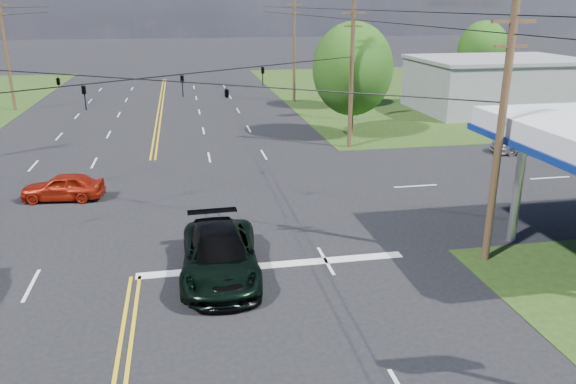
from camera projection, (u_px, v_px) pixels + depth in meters
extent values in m
plane|color=black|center=(146.00, 203.00, 27.46)|extent=(280.00, 280.00, 0.00)
cube|color=#233812|center=(477.00, 90.00, 63.45)|extent=(46.00, 48.00, 0.03)
cube|color=silver|center=(274.00, 265.00, 20.90)|extent=(10.00, 0.50, 0.02)
cube|color=gray|center=(496.00, 86.00, 50.69)|extent=(14.00, 10.00, 4.40)
cylinder|color=#A5A5AA|center=(518.00, 187.00, 22.39)|extent=(0.36, 0.36, 4.65)
cylinder|color=#482C1E|center=(500.00, 138.00, 19.87)|extent=(0.28, 0.28, 9.50)
cube|color=#482C1E|center=(514.00, 21.00, 18.61)|extent=(1.60, 0.12, 0.12)
cube|color=#482C1E|center=(511.00, 46.00, 18.86)|extent=(1.20, 0.10, 0.10)
cylinder|color=#482C1E|center=(351.00, 76.00, 36.63)|extent=(0.28, 0.28, 9.50)
cube|color=#482C1E|center=(354.00, 13.00, 35.37)|extent=(1.60, 0.12, 0.12)
cube|color=#482C1E|center=(353.00, 26.00, 35.63)|extent=(1.20, 0.10, 0.10)
cylinder|color=#482C1E|center=(7.00, 54.00, 49.64)|extent=(0.28, 0.28, 10.00)
cube|color=#482C1E|center=(0.00, 14.00, 48.56)|extent=(1.20, 0.10, 0.10)
cylinder|color=#482C1E|center=(294.00, 50.00, 54.24)|extent=(0.28, 0.28, 10.00)
cube|color=#482C1E|center=(294.00, 4.00, 52.90)|extent=(1.60, 0.12, 0.12)
cube|color=#482C1E|center=(294.00, 13.00, 53.16)|extent=(1.20, 0.10, 0.10)
imported|color=black|center=(85.00, 98.00, 24.03)|extent=(0.17, 0.21, 1.05)
imported|color=black|center=(183.00, 86.00, 27.44)|extent=(0.17, 0.21, 1.05)
imported|color=black|center=(263.00, 77.00, 31.07)|extent=(0.17, 0.21, 1.05)
imported|color=black|center=(58.00, 80.00, 27.47)|extent=(1.24, 0.26, 0.50)
imported|color=black|center=(227.00, 92.00, 23.82)|extent=(1.24, 0.26, 0.50)
cylinder|color=black|center=(427.00, 12.00, 25.06)|extent=(0.04, 100.00, 0.04)
cylinder|color=black|center=(426.00, 26.00, 25.26)|extent=(0.04, 100.00, 0.04)
cylinder|color=#482C1E|center=(351.00, 114.00, 40.59)|extent=(0.36, 0.36, 3.30)
ellipsoid|color=#1D4612|center=(353.00, 69.00, 39.56)|extent=(5.70, 5.70, 6.60)
cylinder|color=#482C1E|center=(339.00, 92.00, 52.27)|extent=(0.36, 0.36, 2.86)
ellipsoid|color=#1D4612|center=(340.00, 61.00, 51.38)|extent=(4.94, 4.94, 5.72)
cylinder|color=#482C1E|center=(480.00, 78.00, 60.92)|extent=(0.36, 0.36, 3.08)
ellipsoid|color=#1D4612|center=(483.00, 50.00, 59.96)|extent=(5.32, 5.32, 6.16)
imported|color=black|center=(220.00, 256.00, 19.82)|extent=(2.96, 5.90, 1.60)
imported|color=black|center=(220.00, 255.00, 19.82)|extent=(2.47, 5.71, 1.64)
imported|color=#9E1C0B|center=(63.00, 187.00, 27.72)|extent=(4.08, 2.00, 1.34)
imported|color=#B7B6BC|center=(528.00, 142.00, 36.62)|extent=(4.98, 2.25, 1.41)
cylinder|color=#A5A5AA|center=(359.00, 76.00, 45.63)|extent=(0.20, 0.20, 7.26)
cube|color=yellow|center=(360.00, 38.00, 44.66)|extent=(2.00, 0.67, 1.00)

